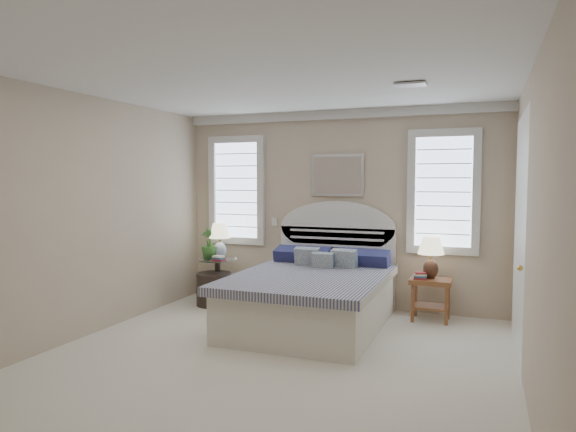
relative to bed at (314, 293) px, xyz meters
The scene contains 21 objects.
floor 1.51m from the bed, 90.00° to the right, with size 4.50×5.00×0.01m, color silver.
ceiling 2.74m from the bed, 90.00° to the right, with size 4.50×5.00×0.01m, color silver.
wall_back 1.42m from the bed, 90.00° to the left, with size 4.50×0.02×2.70m, color tan.
wall_left 2.85m from the bed, 147.06° to the right, with size 0.02×5.00×2.70m, color tan.
wall_right 2.85m from the bed, 32.94° to the right, with size 0.02×5.00×2.70m, color tan.
crown_molding 2.47m from the bed, 90.00° to the left, with size 4.50×0.08×0.12m, color silver.
hvac_vent 2.67m from the bed, 28.73° to the right, with size 0.30×0.20×0.02m, color #B2B2B2.
switch_plate 1.59m from the bed, 132.76° to the left, with size 0.08×0.01×0.12m, color silver.
window_left 2.22m from the bed, 146.59° to the left, with size 0.90×0.06×1.60m, color silver.
window_right 2.12m from the bed, 36.14° to the left, with size 0.90×0.06×1.60m, color silver.
painting 1.75m from the bed, 90.00° to the left, with size 0.74×0.04×0.58m, color silver.
closet_door 2.39m from the bed, ahead, with size 0.02×1.80×2.40m, color white.
bed is the anchor object (origin of this frame).
side_table_left 1.75m from the bed, 160.26° to the left, with size 0.56×0.56×0.63m.
nightstand_right 1.47m from the bed, 28.03° to the left, with size 0.50×0.40×0.53m.
floor_pot 1.68m from the bed, 165.12° to the left, with size 0.50×0.50×0.45m, color black.
lamp_left 1.85m from the bed, 158.52° to the left, with size 0.39×0.39×0.51m.
lamp_right 1.55m from the bed, 29.03° to the left, with size 0.42×0.42×0.53m.
potted_plant 1.90m from the bed, 162.41° to the left, with size 0.25×0.25×0.44m, color #306F2C.
books_left 1.64m from the bed, 164.07° to the left, with size 0.18×0.15×0.07m.
books_right 1.34m from the bed, 27.20° to the left, with size 0.17×0.14×0.09m.
Camera 1 is at (1.92, -4.36, 1.75)m, focal length 32.00 mm.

